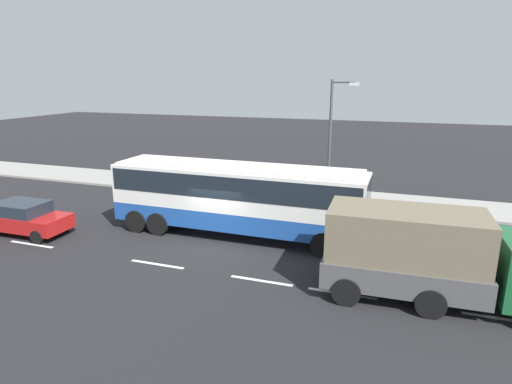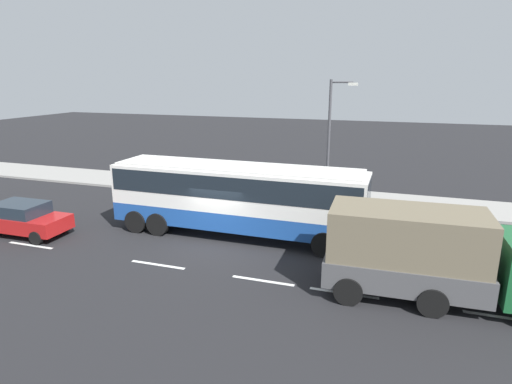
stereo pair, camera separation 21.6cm
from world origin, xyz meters
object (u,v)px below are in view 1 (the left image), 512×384
coach_bus (236,193)px  pedestrian_near_curb (196,171)px  cargo_truck (432,254)px  street_lamp (332,135)px  car_red_compact (24,217)px

coach_bus → pedestrian_near_curb: size_ratio=7.39×
cargo_truck → pedestrian_near_curb: 18.41m
pedestrian_near_curb → street_lamp: street_lamp is taller
coach_bus → car_red_compact: bearing=-161.7°
cargo_truck → street_lamp: 11.51m
coach_bus → pedestrian_near_curb: (-6.06, 7.81, -1.03)m
coach_bus → street_lamp: street_lamp is taller
coach_bus → cargo_truck: bearing=-22.9°
pedestrian_near_curb → street_lamp: size_ratio=0.23×
coach_bus → street_lamp: bearing=62.9°
cargo_truck → street_lamp: street_lamp is taller
cargo_truck → street_lamp: (-5.04, 10.04, 2.52)m
car_red_compact → pedestrian_near_curb: 11.54m
car_red_compact → pedestrian_near_curb: bearing=70.9°
coach_bus → street_lamp: 7.54m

